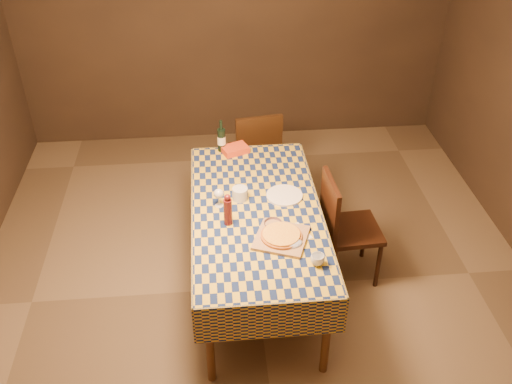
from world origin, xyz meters
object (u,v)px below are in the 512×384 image
Objects in this scene: pizza at (281,235)px; chair_far at (256,151)px; bowl at (273,225)px; white_plate at (284,195)px; dining_table at (257,219)px; chair_right at (343,224)px; cutting_board at (281,238)px; wine_bottle at (222,139)px.

pizza is 1.60m from chair_far.
chair_far is (0.02, 1.44, -0.27)m from bowl.
chair_far reaches higher than bowl.
dining_table is at bearing -144.82° from white_plate.
cutting_board is at bearing -141.44° from chair_right.
white_plate is (0.09, 0.49, -0.03)m from pizza.
chair_right is (0.54, 0.43, -0.26)m from cutting_board.
chair_right reaches higher than pizza.
pizza is at bearing -89.15° from chair_far.
white_plate is at bearing -84.14° from chair_far.
cutting_board reaches higher than dining_table.
cutting_board is 0.74m from chair_right.
cutting_board is at bearing 0.00° from pizza.
cutting_board is 1.23× the size of white_plate.
cutting_board is 0.36× the size of chair_right.
white_plate is (0.13, 0.35, -0.01)m from bowl.
dining_table is 0.29m from white_plate.
pizza is at bearing -67.73° from dining_table.
dining_table is 14.60× the size of bowl.
chair_far is (0.11, 1.24, -0.17)m from dining_table.
cutting_board is 0.36× the size of chair_far.
wine_bottle reaches higher than pizza.
white_plate is 1.12m from chair_far.
bowl is 0.14× the size of chair_far.
pizza reaches higher than bowl.
bowl is 0.37m from white_plate.
pizza is (0.14, -0.33, 0.11)m from dining_table.
dining_table is 0.70m from chair_right.
bowl is at bearing -90.63° from chair_far.
white_plate is at bearing 79.83° from cutting_board.
chair_right is (0.58, 0.29, -0.27)m from bowl.
wine_bottle is at bearing -130.85° from chair_far.
bowl is 1.11m from wine_bottle.
pizza is 0.30× the size of chair_far.
bowl reaches higher than dining_table.
cutting_board is at bearing -100.17° from white_plate.
chair_far is at bearing 90.85° from pizza.
bowl is at bearing 106.00° from pizza.
chair_far reaches higher than cutting_board.
chair_far is 1.27m from chair_right.
cutting_board is (0.14, -0.33, 0.09)m from dining_table.
bowl is 0.46× the size of white_plate.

